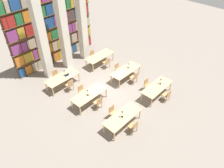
{
  "coord_description": "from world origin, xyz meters",
  "views": [
    {
      "loc": [
        -7.92,
        -7.66,
        9.49
      ],
      "look_at": [
        0.0,
        -0.26,
        0.67
      ],
      "focal_mm": 35.0,
      "sensor_mm": 36.0,
      "label": 1
    }
  ],
  "objects_px": {
    "pillar_center": "(63,29)",
    "desk_lamp_2": "(87,91)",
    "desk_lamp_0": "(122,113)",
    "chair_2": "(167,95)",
    "chair_5": "(82,91)",
    "chair_6": "(134,77)",
    "chair_7": "(118,69)",
    "reading_table_3": "(126,71)",
    "desk_lamp_4": "(64,72)",
    "chair_1": "(113,112)",
    "chair_10": "(107,62)",
    "pillar_right": "(82,21)",
    "reading_table_1": "(157,88)",
    "chair_3": "(147,85)",
    "chair_9": "(56,76)",
    "desk_lamp_1": "(161,80)",
    "laptop": "(68,76)",
    "chair_0": "(134,126)",
    "chair_11": "(93,55)",
    "reading_table_2": "(89,95)",
    "chair_8": "(70,85)",
    "reading_table_5": "(100,57)",
    "chair_4": "(98,102)",
    "reading_table_4": "(62,78)",
    "reading_table_0": "(123,117)",
    "desk_lamp_3": "(128,65)"
  },
  "relations": [
    {
      "from": "pillar_center",
      "to": "desk_lamp_2",
      "type": "xyz_separation_m",
      "value": [
        -1.83,
        -4.33,
        -1.95
      ]
    },
    {
      "from": "desk_lamp_0",
      "to": "chair_2",
      "type": "xyz_separation_m",
      "value": [
        3.45,
        -0.68,
        -0.57
      ]
    },
    {
      "from": "chair_5",
      "to": "chair_6",
      "type": "height_order",
      "value": "same"
    },
    {
      "from": "pillar_center",
      "to": "chair_7",
      "type": "relative_size",
      "value": 6.73
    },
    {
      "from": "reading_table_3",
      "to": "desk_lamp_4",
      "type": "distance_m",
      "value": 4.16
    },
    {
      "from": "chair_7",
      "to": "desk_lamp_4",
      "type": "relative_size",
      "value": 2.06
    },
    {
      "from": "reading_table_3",
      "to": "chair_1",
      "type": "bearing_deg",
      "value": -150.34
    },
    {
      "from": "chair_5",
      "to": "chair_10",
      "type": "bearing_deg",
      "value": -161.5
    },
    {
      "from": "pillar_right",
      "to": "reading_table_1",
      "type": "xyz_separation_m",
      "value": [
        -0.04,
        -6.92,
        -2.33
      ]
    },
    {
      "from": "chair_6",
      "to": "chair_10",
      "type": "relative_size",
      "value": 1.0
    },
    {
      "from": "pillar_right",
      "to": "chair_7",
      "type": "bearing_deg",
      "value": -89.72
    },
    {
      "from": "pillar_center",
      "to": "reading_table_3",
      "type": "distance_m",
      "value": 5.2
    },
    {
      "from": "chair_3",
      "to": "chair_9",
      "type": "relative_size",
      "value": 1.0
    },
    {
      "from": "desk_lamp_0",
      "to": "desk_lamp_1",
      "type": "height_order",
      "value": "desk_lamp_0"
    },
    {
      "from": "chair_6",
      "to": "laptop",
      "type": "relative_size",
      "value": 2.78
    },
    {
      "from": "pillar_center",
      "to": "chair_0",
      "type": "height_order",
      "value": "pillar_center"
    },
    {
      "from": "chair_0",
      "to": "chair_10",
      "type": "xyz_separation_m",
      "value": [
        3.4,
        5.28,
        0.0
      ]
    },
    {
      "from": "desk_lamp_1",
      "to": "chair_11",
      "type": "relative_size",
      "value": 0.48
    },
    {
      "from": "desk_lamp_1",
      "to": "chair_6",
      "type": "height_order",
      "value": "desk_lamp_1"
    },
    {
      "from": "chair_3",
      "to": "desk_lamp_4",
      "type": "distance_m",
      "value": 5.52
    },
    {
      "from": "reading_table_2",
      "to": "reading_table_3",
      "type": "xyz_separation_m",
      "value": [
        3.37,
        -0.03,
        0.0
      ]
    },
    {
      "from": "chair_8",
      "to": "laptop",
      "type": "distance_m",
      "value": 0.62
    },
    {
      "from": "desk_lamp_2",
      "to": "chair_7",
      "type": "relative_size",
      "value": 0.5
    },
    {
      "from": "chair_1",
      "to": "reading_table_5",
      "type": "height_order",
      "value": "chair_1"
    },
    {
      "from": "chair_9",
      "to": "chair_0",
      "type": "bearing_deg",
      "value": 91.14
    },
    {
      "from": "chair_6",
      "to": "chair_10",
      "type": "xyz_separation_m",
      "value": [
        0.03,
        2.65,
        0.0
      ]
    },
    {
      "from": "chair_0",
      "to": "chair_3",
      "type": "xyz_separation_m",
      "value": [
        3.35,
        1.53,
        0.0
      ]
    },
    {
      "from": "desk_lamp_0",
      "to": "desk_lamp_2",
      "type": "bearing_deg",
      "value": 91.82
    },
    {
      "from": "pillar_center",
      "to": "chair_3",
      "type": "distance_m",
      "value": 6.88
    },
    {
      "from": "reading_table_5",
      "to": "chair_0",
      "type": "bearing_deg",
      "value": -119.56
    },
    {
      "from": "reading_table_3",
      "to": "chair_8",
      "type": "distance_m",
      "value": 3.92
    },
    {
      "from": "desk_lamp_4",
      "to": "pillar_center",
      "type": "bearing_deg",
      "value": 48.45
    },
    {
      "from": "desk_lamp_4",
      "to": "reading_table_2",
      "type": "bearing_deg",
      "value": -92.68
    },
    {
      "from": "chair_4",
      "to": "reading_table_3",
      "type": "height_order",
      "value": "chair_4"
    },
    {
      "from": "reading_table_2",
      "to": "pillar_center",
      "type": "bearing_deg",
      "value": 68.72
    },
    {
      "from": "chair_8",
      "to": "chair_10",
      "type": "distance_m",
      "value": 3.53
    },
    {
      "from": "desk_lamp_1",
      "to": "laptop",
      "type": "height_order",
      "value": "desk_lamp_1"
    },
    {
      "from": "desk_lamp_0",
      "to": "chair_3",
      "type": "xyz_separation_m",
      "value": [
        3.45,
        0.8,
        -0.57
      ]
    },
    {
      "from": "reading_table_2",
      "to": "reading_table_4",
      "type": "xyz_separation_m",
      "value": [
        -0.1,
        2.53,
        0.0
      ]
    },
    {
      "from": "reading_table_2",
      "to": "desk_lamp_2",
      "type": "relative_size",
      "value": 5.18
    },
    {
      "from": "reading_table_0",
      "to": "chair_5",
      "type": "relative_size",
      "value": 2.59
    },
    {
      "from": "chair_5",
      "to": "desk_lamp_3",
      "type": "relative_size",
      "value": 2.17
    },
    {
      "from": "pillar_right",
      "to": "reading_table_4",
      "type": "bearing_deg",
      "value": -153.16
    },
    {
      "from": "pillar_right",
      "to": "desk_lamp_1",
      "type": "height_order",
      "value": "pillar_right"
    },
    {
      "from": "reading_table_1",
      "to": "chair_1",
      "type": "bearing_deg",
      "value": 168.23
    },
    {
      "from": "chair_5",
      "to": "reading_table_5",
      "type": "height_order",
      "value": "chair_5"
    },
    {
      "from": "chair_5",
      "to": "reading_table_4",
      "type": "height_order",
      "value": "chair_5"
    },
    {
      "from": "chair_7",
      "to": "chair_10",
      "type": "bearing_deg",
      "value": -91.33
    },
    {
      "from": "pillar_center",
      "to": "reading_table_0",
      "type": "height_order",
      "value": "pillar_center"
    },
    {
      "from": "pillar_center",
      "to": "reading_table_4",
      "type": "xyz_separation_m",
      "value": [
        -1.78,
        -1.77,
        -2.33
      ]
    }
  ]
}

